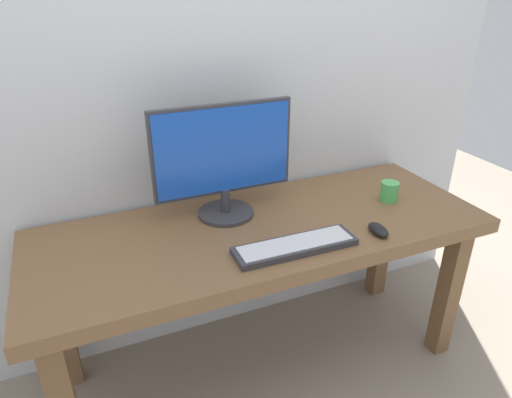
{
  "coord_description": "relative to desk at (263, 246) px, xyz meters",
  "views": [
    {
      "loc": [
        -0.63,
        -1.41,
        1.59
      ],
      "look_at": [
        -0.03,
        0.0,
        0.84
      ],
      "focal_mm": 31.92,
      "sensor_mm": 36.0,
      "label": 1
    }
  ],
  "objects": [
    {
      "name": "monitor",
      "position": [
        -0.1,
        0.15,
        0.34
      ],
      "size": [
        0.56,
        0.22,
        0.45
      ],
      "color": "#333338",
      "rests_on": "desk"
    },
    {
      "name": "keyboard_primary",
      "position": [
        0.03,
        -0.2,
        0.11
      ],
      "size": [
        0.45,
        0.13,
        0.03
      ],
      "color": "#333338",
      "rests_on": "desk"
    },
    {
      "name": "desk",
      "position": [
        0.0,
        0.0,
        0.0
      ],
      "size": [
        1.78,
        0.66,
        0.72
      ],
      "color": "brown",
      "rests_on": "ground_plane"
    },
    {
      "name": "wall_back",
      "position": [
        0.0,
        0.37,
        0.87
      ],
      "size": [
        2.68,
        0.04,
        3.0
      ],
      "primitive_type": "cube",
      "color": "silver",
      "rests_on": "ground_plane"
    },
    {
      "name": "coffee_mug",
      "position": [
        0.58,
        -0.01,
        0.14
      ],
      "size": [
        0.08,
        0.08,
        0.09
      ],
      "primitive_type": "cylinder",
      "color": "#4CB259",
      "rests_on": "desk"
    },
    {
      "name": "mouse",
      "position": [
        0.37,
        -0.23,
        0.11
      ],
      "size": [
        0.06,
        0.11,
        0.03
      ],
      "primitive_type": "ellipsoid",
      "rotation": [
        0.0,
        0.0,
        -0.07
      ],
      "color": "black",
      "rests_on": "desk"
    },
    {
      "name": "ground_plane",
      "position": [
        0.0,
        0.0,
        -0.63
      ],
      "size": [
        6.0,
        6.0,
        0.0
      ],
      "primitive_type": "plane",
      "color": "gray"
    }
  ]
}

